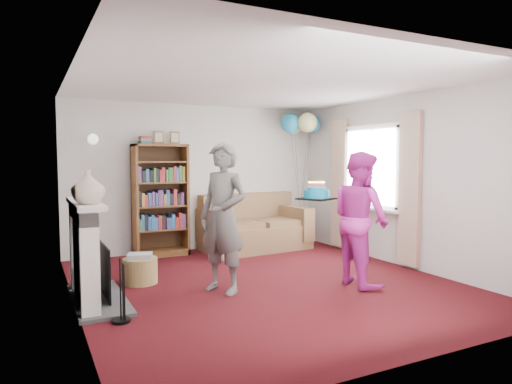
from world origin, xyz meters
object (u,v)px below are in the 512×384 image
bookcase (160,201)px  birthday_cake (316,194)px  person_magenta (360,219)px  sofa (254,229)px  person_striped (223,217)px

bookcase → birthday_cake: bearing=-64.4°
bookcase → person_magenta: bookcase is taller
person_magenta → birthday_cake: size_ratio=4.40×
bookcase → sofa: size_ratio=1.12×
person_magenta → birthday_cake: person_magenta is taller
person_magenta → birthday_cake: 0.64m
bookcase → person_magenta: 3.37m
person_magenta → bookcase: bearing=35.2°
bookcase → person_magenta: size_ratio=1.21×
person_striped → birthday_cake: size_ratio=4.69×
sofa → person_striped: 2.66m
person_magenta → birthday_cake: (-0.52, 0.21, 0.31)m
sofa → person_striped: bearing=-129.2°
sofa → person_magenta: bearing=-90.7°
sofa → person_striped: (-1.47, -2.15, 0.53)m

